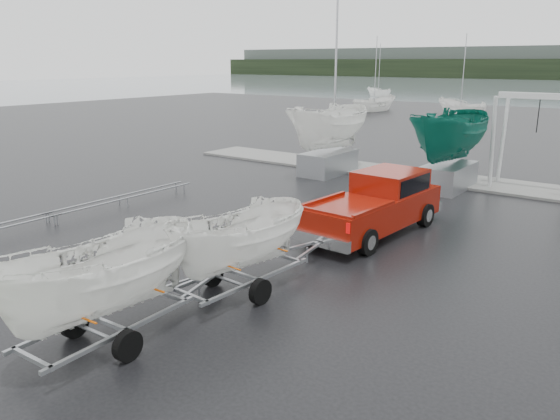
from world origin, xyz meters
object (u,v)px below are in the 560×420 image
at_px(trailer_parked, 97,209).
at_px(pickup_truck, 379,202).
at_px(boat_hoist, 537,129).
at_px(trailer_hitched, 239,188).

bearing_deg(trailer_parked, pickup_truck, 82.70).
relative_size(pickup_truck, boat_hoist, 1.43).
distance_m(pickup_truck, trailer_hitched, 6.57).
xyz_separation_m(pickup_truck, trailer_hitched, (-0.41, -6.37, 1.58)).
bearing_deg(boat_hoist, trailer_hitched, -101.04).
height_order(pickup_truck, boat_hoist, boat_hoist).
bearing_deg(trailer_hitched, trailer_parked, -93.86).
bearing_deg(trailer_parked, boat_hoist, 77.36).
bearing_deg(trailer_hitched, pickup_truck, 90.00).
relative_size(pickup_truck, trailer_hitched, 1.24).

